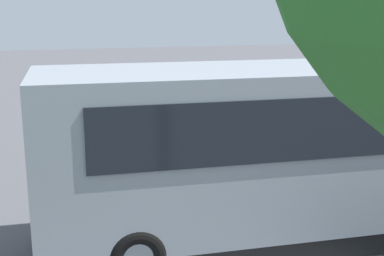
# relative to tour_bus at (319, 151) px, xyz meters

# --- Properties ---
(ground_plane) EXTENTS (80.00, 80.00, 0.00)m
(ground_plane) POSITION_rel_tour_bus_xyz_m (-0.19, -5.11, -1.65)
(ground_plane) COLOR #4C4C51
(tour_bus) EXTENTS (10.46, 2.96, 3.25)m
(tour_bus) POSITION_rel_tour_bus_xyz_m (0.00, 0.00, 0.00)
(tour_bus) COLOR #8C939E
(tour_bus) RESTS_ON ground_plane
(spectator_far_left) EXTENTS (0.57, 0.38, 1.65)m
(spectator_far_left) POSITION_rel_tour_bus_xyz_m (-0.59, -2.96, -0.67)
(spectator_far_left) COLOR black
(spectator_far_left) RESTS_ON ground_plane
(spectator_left) EXTENTS (0.57, 0.38, 1.68)m
(spectator_left) POSITION_rel_tour_bus_xyz_m (0.41, -2.80, -0.65)
(spectator_left) COLOR #473823
(spectator_left) RESTS_ON ground_plane
(spectator_centre) EXTENTS (0.57, 0.33, 1.75)m
(spectator_centre) POSITION_rel_tour_bus_xyz_m (1.54, -3.05, -0.60)
(spectator_centre) COLOR black
(spectator_centre) RESTS_ON ground_plane
(parked_motorcycle_silver) EXTENTS (2.05, 0.58, 0.99)m
(parked_motorcycle_silver) POSITION_rel_tour_bus_xyz_m (-2.08, -2.08, -1.16)
(parked_motorcycle_silver) COLOR black
(parked_motorcycle_silver) RESTS_ON ground_plane
(stunt_motorcycle) EXTENTS (1.81, 1.07, 1.83)m
(stunt_motorcycle) POSITION_rel_tour_bus_xyz_m (3.21, -7.04, -0.60)
(stunt_motorcycle) COLOR black
(stunt_motorcycle) RESTS_ON ground_plane
(traffic_cone) EXTENTS (0.34, 0.34, 0.63)m
(traffic_cone) POSITION_rel_tour_bus_xyz_m (1.87, -5.69, -1.34)
(traffic_cone) COLOR orange
(traffic_cone) RESTS_ON ground_plane
(bay_line_a) EXTENTS (0.17, 4.18, 0.01)m
(bay_line_a) POSITION_rel_tour_bus_xyz_m (-4.46, -5.15, -1.64)
(bay_line_a) COLOR white
(bay_line_a) RESTS_ON ground_plane
(bay_line_b) EXTENTS (0.17, 4.49, 0.01)m
(bay_line_b) POSITION_rel_tour_bus_xyz_m (-1.73, -5.15, -1.64)
(bay_line_b) COLOR white
(bay_line_b) RESTS_ON ground_plane
(bay_line_c) EXTENTS (0.18, 4.84, 0.01)m
(bay_line_c) POSITION_rel_tour_bus_xyz_m (1.01, -5.15, -1.64)
(bay_line_c) COLOR white
(bay_line_c) RESTS_ON ground_plane
(bay_line_d) EXTENTS (0.16, 4.00, 0.01)m
(bay_line_d) POSITION_rel_tour_bus_xyz_m (3.75, -5.15, -1.64)
(bay_line_d) COLOR white
(bay_line_d) RESTS_ON ground_plane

